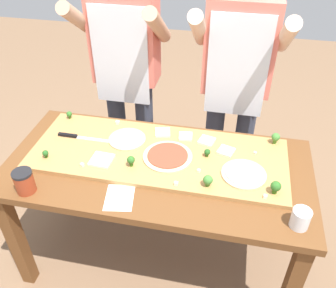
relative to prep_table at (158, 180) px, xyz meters
name	(u,v)px	position (x,y,z in m)	size (l,w,h in m)	color
ground_plane	(159,255)	(0.00, 0.00, -0.66)	(8.00, 8.00, 0.00)	brown
prep_table	(158,180)	(0.00, 0.00, 0.00)	(1.58, 0.75, 0.77)	brown
cutting_board	(158,154)	(-0.01, 0.07, 0.12)	(1.34, 0.51, 0.02)	#B27F47
chefs_knife	(78,137)	(-0.48, 0.11, 0.14)	(0.32, 0.02, 0.02)	#B7BABF
pizza_whole_cheese_artichoke	(244,174)	(0.44, -0.01, 0.14)	(0.22, 0.22, 0.02)	beige
pizza_whole_white_garlic	(127,139)	(-0.20, 0.15, 0.14)	(0.20, 0.20, 0.02)	beige
pizza_whole_tomato_red	(168,156)	(0.04, 0.05, 0.14)	(0.26, 0.26, 0.02)	beige
pizza_slice_center	(102,160)	(-0.28, -0.05, 0.14)	(0.11, 0.11, 0.01)	silver
pizza_slice_near_right	(186,136)	(0.11, 0.24, 0.14)	(0.07, 0.07, 0.01)	silver
pizza_slice_far_left	(226,151)	(0.34, 0.15, 0.14)	(0.08, 0.08, 0.01)	silver
pizza_slice_far_right	(207,141)	(0.23, 0.22, 0.14)	(0.08, 0.08, 0.01)	silver
pizza_slice_near_left	(163,132)	(-0.03, 0.25, 0.14)	(0.08, 0.08, 0.01)	silver
broccoli_floret_back_right	(276,187)	(0.58, -0.11, 0.17)	(0.05, 0.05, 0.07)	#366618
broccoli_floret_back_left	(276,137)	(0.59, 0.28, 0.17)	(0.05, 0.05, 0.06)	#487A23
broccoli_floret_front_mid	(208,180)	(0.27, -0.12, 0.17)	(0.05, 0.05, 0.06)	#487A23
broccoli_floret_back_mid	(45,153)	(-0.57, -0.08, 0.16)	(0.03, 0.03, 0.04)	#2C5915
broccoli_floret_center_left	(207,152)	(0.24, 0.10, 0.16)	(0.03, 0.03, 0.04)	#2C5915
broccoli_floret_front_left	(131,160)	(-0.12, -0.06, 0.17)	(0.04, 0.04, 0.06)	#366618
broccoli_floret_center_right	(69,114)	(-0.60, 0.29, 0.16)	(0.03, 0.03, 0.05)	#366618
cheese_crumble_a	(82,165)	(-0.36, -0.11, 0.14)	(0.02, 0.02, 0.02)	silver
cheese_crumble_b	(176,183)	(0.13, -0.15, 0.14)	(0.02, 0.02, 0.02)	white
cheese_crumble_c	(199,171)	(0.22, -0.03, 0.14)	(0.01, 0.01, 0.01)	white
cheese_crumble_d	(118,122)	(-0.31, 0.29, 0.14)	(0.02, 0.02, 0.02)	white
cheese_crumble_e	(265,196)	(0.54, -0.15, 0.14)	(0.02, 0.02, 0.02)	white
cheese_crumble_f	(255,153)	(0.49, 0.17, 0.14)	(0.01, 0.01, 0.01)	silver
flour_cup	(300,219)	(0.68, -0.26, 0.15)	(0.08, 0.08, 0.09)	white
sauce_jar	(24,181)	(-0.56, -0.30, 0.17)	(0.09, 0.09, 0.12)	#99381E
recipe_note	(120,198)	(-0.12, -0.26, 0.11)	(0.13, 0.17, 0.00)	white
cook_left	(126,65)	(-0.34, 0.63, 0.34)	(0.54, 0.39, 1.67)	#333847
cook_right	(236,75)	(0.34, 0.63, 0.34)	(0.54, 0.39, 1.67)	#333847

